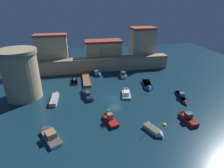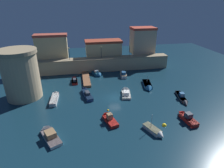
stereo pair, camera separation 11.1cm
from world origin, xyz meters
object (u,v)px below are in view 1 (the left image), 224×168
at_px(moored_boat_8, 86,93).
at_px(moored_boat_10, 74,80).
at_px(moored_boat_3, 186,117).
at_px(moored_boat_6, 148,86).
at_px(quay_lamp_2, 129,49).
at_px(moored_boat_5, 123,74).
at_px(quay_lamp_0, 69,52).
at_px(moored_boat_7, 109,118).
at_px(mooring_buoy_0, 164,125).
at_px(fortress_tower, 21,74).
at_px(moored_boat_4, 97,74).
at_px(moored_boat_2, 49,134).
at_px(moored_boat_9, 155,131).
at_px(mooring_buoy_1, 108,110).
at_px(quay_lamp_1, 101,50).
at_px(moored_boat_1, 55,97).
at_px(moored_boat_11, 183,98).
at_px(moored_boat_0, 126,92).

height_order(moored_boat_8, moored_boat_10, moored_boat_8).
relative_size(moored_boat_3, moored_boat_10, 1.02).
bearing_deg(moored_boat_6, quay_lamp_2, -164.87).
distance_m(moored_boat_5, moored_boat_10, 14.06).
xyz_separation_m(quay_lamp_0, moored_boat_8, (3.70, -15.64, -6.04)).
xyz_separation_m(moored_boat_7, mooring_buoy_0, (9.36, -3.41, -0.42)).
bearing_deg(fortress_tower, mooring_buoy_0, -30.99).
bearing_deg(quay_lamp_0, moored_boat_4, -26.36).
bearing_deg(quay_lamp_2, moored_boat_2, -126.40).
height_order(moored_boat_4, moored_boat_10, moored_boat_4).
height_order(moored_boat_3, moored_boat_10, moored_boat_3).
height_order(moored_boat_4, moored_boat_7, moored_boat_7).
bearing_deg(moored_boat_3, moored_boat_9, 103.28).
distance_m(moored_boat_6, moored_boat_9, 17.86).
distance_m(moored_boat_8, mooring_buoy_1, 8.57).
xyz_separation_m(moored_boat_2, moored_boat_10, (4.22, 21.92, -0.06)).
bearing_deg(moored_boat_6, fortress_tower, -79.63).
relative_size(quay_lamp_1, moored_boat_7, 0.68).
xyz_separation_m(quay_lamp_2, mooring_buoy_0, (-1.76, -29.96, -6.38)).
bearing_deg(moored_boat_3, moored_boat_1, 56.59).
height_order(moored_boat_5, mooring_buoy_0, moored_boat_5).
bearing_deg(quay_lamp_2, moored_boat_6, -86.01).
xyz_separation_m(quay_lamp_1, moored_boat_11, (14.96, -22.06, -6.06)).
height_order(quay_lamp_2, moored_boat_8, quay_lamp_2).
bearing_deg(quay_lamp_0, moored_boat_1, -101.28).
height_order(moored_boat_8, moored_boat_11, moored_boat_11).
relative_size(moored_boat_4, mooring_buoy_0, 5.77).
bearing_deg(moored_boat_9, quay_lamp_1, 165.59).
xyz_separation_m(quay_lamp_0, moored_boat_5, (15.00, -5.43, -5.97)).
xyz_separation_m(quay_lamp_1, mooring_buoy_0, (7.01, -29.96, -6.42)).
distance_m(moored_boat_0, mooring_buoy_1, 8.46).
xyz_separation_m(moored_boat_5, moored_boat_8, (-11.30, -10.21, -0.07)).
bearing_deg(moored_boat_2, moored_boat_11, -101.79).
relative_size(quay_lamp_1, moored_boat_6, 0.51).
bearing_deg(fortress_tower, moored_boat_1, -19.51).
bearing_deg(fortress_tower, moored_boat_6, -0.77).
relative_size(moored_boat_2, mooring_buoy_0, 8.07).
distance_m(moored_boat_8, mooring_buoy_0, 19.17).
xyz_separation_m(quay_lamp_2, moored_boat_11, (6.19, -22.06, -6.02)).
bearing_deg(moored_boat_0, mooring_buoy_0, -154.38).
distance_m(moored_boat_9, moored_boat_10, 27.69).
relative_size(moored_boat_8, mooring_buoy_0, 9.30).
distance_m(quay_lamp_1, moored_boat_8, 17.69).
relative_size(moored_boat_0, moored_boat_7, 1.14).
distance_m(quay_lamp_1, moored_boat_2, 32.20).
height_order(moored_boat_2, moored_boat_4, moored_boat_2).
bearing_deg(moored_boat_6, quay_lamp_0, -115.89).
distance_m(quay_lamp_1, moored_boat_7, 27.32).
bearing_deg(moored_boat_10, moored_boat_6, -114.31).
bearing_deg(moored_boat_7, moored_boat_1, 30.80).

